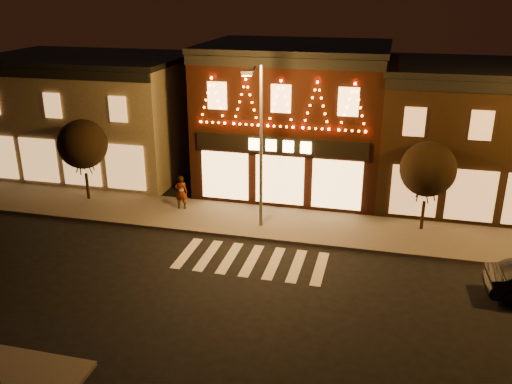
% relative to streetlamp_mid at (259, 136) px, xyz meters
% --- Properties ---
extents(ground, '(120.00, 120.00, 0.00)m').
position_rel_streetlamp_mid_xyz_m(ground, '(0.46, -7.23, -4.74)').
color(ground, black).
rests_on(ground, ground).
extents(sidewalk_far, '(44.00, 4.00, 0.15)m').
position_rel_streetlamp_mid_xyz_m(sidewalk_far, '(2.46, 0.77, -4.67)').
color(sidewalk_far, '#47423D').
rests_on(sidewalk_far, ground).
extents(building_left, '(12.20, 8.28, 7.30)m').
position_rel_streetlamp_mid_xyz_m(building_left, '(-12.54, 6.76, -1.08)').
color(building_left, '#70634F').
rests_on(building_left, ground).
extents(building_pulp, '(10.20, 8.34, 8.30)m').
position_rel_streetlamp_mid_xyz_m(building_pulp, '(0.46, 6.74, -0.58)').
color(building_pulp, '#32140B').
rests_on(building_pulp, ground).
extents(building_right_a, '(9.20, 8.28, 7.50)m').
position_rel_streetlamp_mid_xyz_m(building_right_a, '(9.96, 6.76, -0.98)').
color(building_right_a, '#392413').
rests_on(building_right_a, ground).
extents(streetlamp_mid, '(0.60, 1.80, 7.82)m').
position_rel_streetlamp_mid_xyz_m(streetlamp_mid, '(0.00, 0.00, 0.00)').
color(streetlamp_mid, '#59595E').
rests_on(streetlamp_mid, sidewalk_far).
extents(tree_left, '(2.67, 2.67, 4.46)m').
position_rel_streetlamp_mid_xyz_m(tree_left, '(-10.14, 1.44, -1.47)').
color(tree_left, black).
rests_on(tree_left, sidewalk_far).
extents(tree_right, '(2.61, 2.61, 4.37)m').
position_rel_streetlamp_mid_xyz_m(tree_right, '(7.75, 1.71, -1.53)').
color(tree_right, black).
rests_on(tree_right, sidewalk_far).
extents(pedestrian, '(0.73, 0.54, 1.83)m').
position_rel_streetlamp_mid_xyz_m(pedestrian, '(-4.55, 1.32, -3.68)').
color(pedestrian, gray).
rests_on(pedestrian, sidewalk_far).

